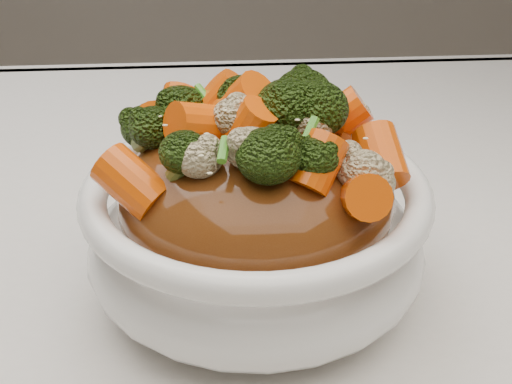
{
  "coord_description": "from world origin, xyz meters",
  "views": [
    {
      "loc": [
        0.02,
        -0.39,
        1.03
      ],
      "look_at": [
        0.04,
        -0.02,
        0.82
      ],
      "focal_mm": 50.0,
      "sensor_mm": 36.0,
      "label": 1
    }
  ],
  "objects": [
    {
      "name": "broccoli",
      "position": [
        0.04,
        -0.02,
        0.88
      ],
      "size": [
        0.2,
        0.2,
        0.04
      ],
      "primitive_type": null,
      "rotation": [
        0.0,
        0.0,
        -0.25
      ],
      "color": "black",
      "rests_on": "sauce_base"
    },
    {
      "name": "tablecloth",
      "position": [
        0.0,
        0.0,
        0.73
      ],
      "size": [
        1.2,
        0.8,
        0.04
      ],
      "primitive_type": "cube",
      "color": "silver",
      "rests_on": "dining_table"
    },
    {
      "name": "sesame_seeds",
      "position": [
        0.04,
        -0.02,
        0.88
      ],
      "size": [
        0.18,
        0.18,
        0.01
      ],
      "primitive_type": null,
      "rotation": [
        0.0,
        0.0,
        -0.25
      ],
      "color": "beige",
      "rests_on": "sauce_base"
    },
    {
      "name": "sauce_base",
      "position": [
        0.04,
        -0.02,
        0.82
      ],
      "size": [
        0.2,
        0.2,
        0.09
      ],
      "primitive_type": "ellipsoid",
      "rotation": [
        0.0,
        0.0,
        -0.25
      ],
      "color": "#5D2D10",
      "rests_on": "bowl"
    },
    {
      "name": "cauliflower",
      "position": [
        0.04,
        -0.02,
        0.87
      ],
      "size": [
        0.2,
        0.2,
        0.03
      ],
      "primitive_type": null,
      "rotation": [
        0.0,
        0.0,
        -0.25
      ],
      "color": "beige",
      "rests_on": "sauce_base"
    },
    {
      "name": "bowl",
      "position": [
        0.04,
        -0.02,
        0.79
      ],
      "size": [
        0.25,
        0.25,
        0.08
      ],
      "primitive_type": null,
      "rotation": [
        0.0,
        0.0,
        -0.25
      ],
      "color": "white",
      "rests_on": "tablecloth"
    },
    {
      "name": "scallions",
      "position": [
        0.04,
        -0.02,
        0.88
      ],
      "size": [
        0.15,
        0.15,
        0.02
      ],
      "primitive_type": null,
      "rotation": [
        0.0,
        0.0,
        -0.25
      ],
      "color": "#3F8F21",
      "rests_on": "sauce_base"
    },
    {
      "name": "carrots",
      "position": [
        0.04,
        -0.02,
        0.88
      ],
      "size": [
        0.2,
        0.2,
        0.05
      ],
      "primitive_type": null,
      "rotation": [
        0.0,
        0.0,
        -0.25
      ],
      "color": "#EF5607",
      "rests_on": "sauce_base"
    }
  ]
}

